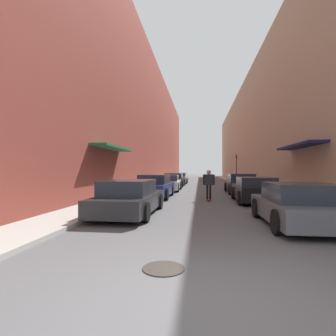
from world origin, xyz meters
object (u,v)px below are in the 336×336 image
(parked_car_right_1, at_px, (255,190))
(manhole_cover, at_px, (164,268))
(parked_car_left_0, at_px, (130,198))
(parked_car_left_1, at_px, (155,187))
(parked_car_right_2, at_px, (241,184))
(parked_car_left_2, at_px, (168,183))
(traffic_light, at_px, (236,165))
(parked_car_left_4, at_px, (179,178))
(parked_car_left_3, at_px, (174,180))
(parked_car_right_0, at_px, (299,205))
(skateboarder, at_px, (209,182))

(parked_car_right_1, bearing_deg, manhole_cover, -109.79)
(parked_car_left_0, bearing_deg, parked_car_left_1, 90.53)
(parked_car_right_2, bearing_deg, parked_car_left_2, 164.26)
(manhole_cover, xyz_separation_m, traffic_light, (4.85, 27.13, 2.16))
(parked_car_left_0, height_order, parked_car_left_2, parked_car_left_0)
(parked_car_left_4, bearing_deg, parked_car_right_1, -73.24)
(parked_car_right_1, xyz_separation_m, manhole_cover, (-3.37, -9.35, -0.62))
(parked_car_left_3, relative_size, traffic_light, 1.45)
(parked_car_right_0, bearing_deg, manhole_cover, -132.84)
(parked_car_left_1, height_order, parked_car_right_2, parked_car_right_2)
(traffic_light, bearing_deg, parked_car_right_1, -94.77)
(parked_car_right_0, height_order, traffic_light, traffic_light)
(parked_car_left_2, distance_m, parked_car_right_1, 8.56)
(parked_car_left_1, bearing_deg, parked_car_left_0, -89.47)
(parked_car_left_1, distance_m, manhole_cover, 11.09)
(parked_car_left_1, xyz_separation_m, parked_car_right_1, (5.37, -1.53, -0.02))
(parked_car_right_0, bearing_deg, parked_car_left_0, 166.13)
(parked_car_right_1, bearing_deg, parked_car_right_0, -88.92)
(parked_car_left_0, height_order, parked_car_right_2, parked_car_right_2)
(parked_car_right_0, distance_m, skateboarder, 6.54)
(parked_car_left_1, xyz_separation_m, skateboarder, (3.08, -1.07, 0.36))
(parked_car_left_2, height_order, parked_car_left_4, parked_car_left_4)
(parked_car_left_0, distance_m, parked_car_right_1, 6.82)
(parked_car_left_0, height_order, parked_car_right_0, parked_car_left_0)
(parked_car_right_0, relative_size, parked_car_right_1, 0.96)
(parked_car_left_0, height_order, parked_car_left_4, parked_car_left_4)
(parked_car_right_2, bearing_deg, parked_car_left_3, 127.98)
(parked_car_left_3, bearing_deg, parked_car_left_0, -90.06)
(parked_car_left_1, height_order, skateboarder, skateboarder)
(parked_car_left_3, xyz_separation_m, parked_car_left_4, (0.02, 5.40, -0.01))
(parked_car_left_3, distance_m, manhole_cover, 21.60)
(parked_car_left_3, distance_m, skateboarder, 12.08)
(parked_car_right_0, bearing_deg, traffic_light, 86.63)
(parked_car_left_0, relative_size, parked_car_left_3, 0.97)
(parked_car_left_3, relative_size, parked_car_left_4, 1.08)
(parked_car_left_1, bearing_deg, parked_car_left_4, 89.69)
(parked_car_left_0, height_order, traffic_light, traffic_light)
(parked_car_left_3, relative_size, manhole_cover, 6.83)
(parked_car_left_0, distance_m, traffic_light, 23.12)
(parked_car_left_4, height_order, parked_car_right_2, parked_car_right_2)
(parked_car_left_3, xyz_separation_m, parked_car_right_0, (5.41, -17.76, -0.03))
(parked_car_right_0, relative_size, manhole_cover, 5.69)
(parked_car_left_2, xyz_separation_m, parked_car_right_1, (5.26, -6.75, 0.02))
(parked_car_right_1, distance_m, skateboarder, 2.37)
(parked_car_left_0, bearing_deg, parked_car_right_2, 60.38)
(parked_car_left_0, bearing_deg, parked_car_left_2, 89.70)
(parked_car_left_4, distance_m, traffic_light, 6.95)
(skateboarder, bearing_deg, parked_car_left_0, -122.60)
(parked_car_right_0, bearing_deg, parked_car_left_3, 106.94)
(parked_car_left_1, distance_m, traffic_light, 17.70)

